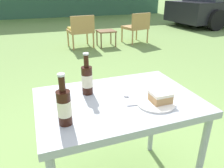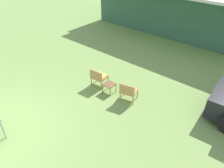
# 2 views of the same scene
# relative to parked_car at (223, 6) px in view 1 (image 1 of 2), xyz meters

# --- Properties ---
(parked_car) EXTENTS (4.18, 2.16, 1.35)m
(parked_car) POSITION_rel_parked_car_xyz_m (0.00, 0.00, 0.00)
(parked_car) COLOR black
(parked_car) RESTS_ON ground_plane
(wicker_chair_cushioned) EXTENTS (0.58, 0.54, 0.73)m
(wicker_chair_cushioned) POSITION_rel_parked_car_xyz_m (-5.71, -1.59, -0.23)
(wicker_chair_cushioned) COLOR #B2844C
(wicker_chair_cushioned) RESTS_ON ground_plane
(wicker_chair_plain) EXTENTS (0.63, 0.60, 0.73)m
(wicker_chair_plain) POSITION_rel_parked_car_xyz_m (-4.30, -1.61, -0.23)
(wicker_chair_plain) COLOR #B2844C
(wicker_chair_plain) RESTS_ON ground_plane
(garden_side_table) EXTENTS (0.41, 0.38, 0.37)m
(garden_side_table) POSITION_rel_parked_car_xyz_m (-5.12, -1.67, -0.34)
(garden_side_table) COLOR brown
(garden_side_table) RESTS_ON ground_plane
(patio_table) EXTENTS (0.91, 0.63, 0.71)m
(patio_table) POSITION_rel_parked_car_xyz_m (-6.36, -5.54, -0.02)
(patio_table) COLOR #9EA3A8
(patio_table) RESTS_ON ground_plane
(cake_on_plate) EXTENTS (0.21, 0.21, 0.07)m
(cake_on_plate) POSITION_rel_parked_car_xyz_m (-6.18, -5.66, 0.07)
(cake_on_plate) COLOR white
(cake_on_plate) RESTS_ON patio_table
(cola_bottle_near) EXTENTS (0.06, 0.06, 0.25)m
(cola_bottle_near) POSITION_rel_parked_car_xyz_m (-6.50, -5.41, 0.14)
(cola_bottle_near) COLOR black
(cola_bottle_near) RESTS_ON patio_table
(cola_bottle_far) EXTENTS (0.06, 0.06, 0.25)m
(cola_bottle_far) POSITION_rel_parked_car_xyz_m (-6.68, -5.68, 0.14)
(cola_bottle_far) COLOR black
(cola_bottle_far) RESTS_ON patio_table
(fork) EXTENTS (0.17, 0.04, 0.01)m
(fork) POSITION_rel_parked_car_xyz_m (-6.26, -5.64, 0.05)
(fork) COLOR silver
(fork) RESTS_ON patio_table
(loose_bottle_cap) EXTENTS (0.03, 0.03, 0.01)m
(loose_bottle_cap) POSITION_rel_parked_car_xyz_m (-6.31, -5.53, 0.06)
(loose_bottle_cap) COLOR silver
(loose_bottle_cap) RESTS_ON patio_table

